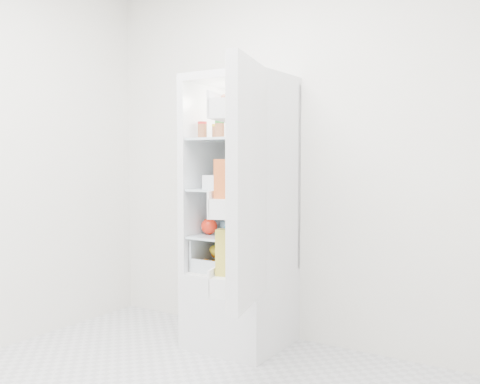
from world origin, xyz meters
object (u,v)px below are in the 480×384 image
Objects in this scene: refrigerator at (244,246)px; mushroom_bowl at (232,227)px; fridge_door at (243,188)px; red_cabbage at (243,225)px.

refrigerator reaches higher than mushroom_bowl.
refrigerator reaches higher than fridge_door.
fridge_door is at bearing -58.31° from refrigerator.
fridge_door is (0.48, -0.63, 0.31)m from mushroom_bowl.
red_cabbage is 0.19m from mushroom_bowl.
red_cabbage is at bearing -34.55° from mushroom_bowl.
red_cabbage is 0.89× the size of mushroom_bowl.
fridge_door is at bearing -57.81° from red_cabbage.
refrigerator is 0.85m from fridge_door.
refrigerator reaches higher than red_cabbage.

